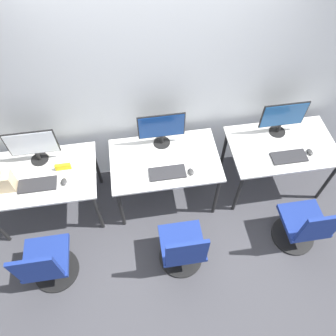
# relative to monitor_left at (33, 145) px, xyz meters

# --- Properties ---
(ground_plane) EXTENTS (20.00, 20.00, 0.00)m
(ground_plane) POSITION_rel_monitor_left_xyz_m (1.33, -0.57, -0.98)
(ground_plane) COLOR #3D3D42
(wall_back) EXTENTS (12.00, 0.05, 2.80)m
(wall_back) POSITION_rel_monitor_left_xyz_m (1.33, 0.29, 0.42)
(wall_back) COLOR #B7BCC1
(wall_back) RESTS_ON ground_plane
(desk_left) EXTENTS (1.17, 0.74, 0.74)m
(desk_left) POSITION_rel_monitor_left_xyz_m (0.00, -0.20, -0.32)
(desk_left) COLOR silver
(desk_left) RESTS_ON ground_plane
(monitor_left) EXTENTS (0.50, 0.18, 0.43)m
(monitor_left) POSITION_rel_monitor_left_xyz_m (0.00, 0.00, 0.00)
(monitor_left) COLOR black
(monitor_left) RESTS_ON desk_left
(keyboard_left) EXTENTS (0.38, 0.17, 0.02)m
(keyboard_left) POSITION_rel_monitor_left_xyz_m (0.00, -0.33, -0.23)
(keyboard_left) COLOR #262628
(keyboard_left) RESTS_ON desk_left
(mouse_left) EXTENTS (0.06, 0.09, 0.03)m
(mouse_left) POSITION_rel_monitor_left_xyz_m (0.27, -0.34, -0.22)
(mouse_left) COLOR #333333
(mouse_left) RESTS_ON desk_left
(office_chair_left) EXTENTS (0.48, 0.48, 0.86)m
(office_chair_left) POSITION_rel_monitor_left_xyz_m (0.02, -1.03, -0.64)
(office_chair_left) COLOR black
(office_chair_left) RESTS_ON ground_plane
(desk_center) EXTENTS (1.17, 0.74, 0.74)m
(desk_center) POSITION_rel_monitor_left_xyz_m (1.33, -0.20, -0.32)
(desk_center) COLOR silver
(desk_center) RESTS_ON ground_plane
(monitor_center) EXTENTS (0.50, 0.18, 0.43)m
(monitor_center) POSITION_rel_monitor_left_xyz_m (1.33, 0.03, 0.00)
(monitor_center) COLOR black
(monitor_center) RESTS_ON desk_center
(keyboard_center) EXTENTS (0.38, 0.17, 0.02)m
(keyboard_center) POSITION_rel_monitor_left_xyz_m (1.33, -0.39, -0.23)
(keyboard_center) COLOR #262628
(keyboard_center) RESTS_ON desk_center
(mouse_center) EXTENTS (0.06, 0.09, 0.03)m
(mouse_center) POSITION_rel_monitor_left_xyz_m (1.57, -0.41, -0.22)
(mouse_center) COLOR #333333
(mouse_center) RESTS_ON desk_center
(office_chair_center) EXTENTS (0.48, 0.48, 0.86)m
(office_chair_center) POSITION_rel_monitor_left_xyz_m (1.38, -1.08, -0.64)
(office_chair_center) COLOR black
(office_chair_center) RESTS_ON ground_plane
(desk_right) EXTENTS (1.17, 0.74, 0.74)m
(desk_right) POSITION_rel_monitor_left_xyz_m (2.65, -0.20, -0.32)
(desk_right) COLOR silver
(desk_right) RESTS_ON ground_plane
(monitor_right) EXTENTS (0.50, 0.18, 0.43)m
(monitor_right) POSITION_rel_monitor_left_xyz_m (2.65, -0.00, 0.00)
(monitor_right) COLOR black
(monitor_right) RESTS_ON desk_right
(keyboard_right) EXTENTS (0.38, 0.17, 0.02)m
(keyboard_right) POSITION_rel_monitor_left_xyz_m (2.65, -0.38, -0.23)
(keyboard_right) COLOR #262628
(keyboard_right) RESTS_ON desk_right
(mouse_right) EXTENTS (0.06, 0.09, 0.03)m
(mouse_right) POSITION_rel_monitor_left_xyz_m (2.90, -0.35, -0.22)
(mouse_right) COLOR #333333
(mouse_right) RESTS_ON desk_right
(office_chair_right) EXTENTS (0.48, 0.48, 0.86)m
(office_chair_right) POSITION_rel_monitor_left_xyz_m (2.70, -1.03, -0.64)
(office_chair_right) COLOR black
(office_chair_right) RESTS_ON ground_plane
(placard_left) EXTENTS (0.16, 0.03, 0.08)m
(placard_left) POSITION_rel_monitor_left_xyz_m (0.26, -0.17, -0.20)
(placard_left) COLOR yellow
(placard_left) RESTS_ON desk_left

